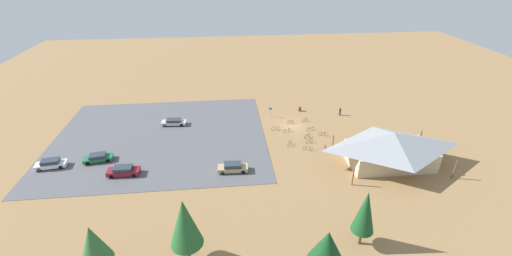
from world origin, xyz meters
TOP-DOWN VIEW (x-y plane):
  - ground at (0.00, 0.00)m, footprint 160.00×160.00m
  - parking_lot_asphalt at (25.10, 1.80)m, footprint 38.27×32.37m
  - bike_pavilion at (-12.79, 14.62)m, footprint 16.12×10.05m
  - trash_bin at (-2.99, -6.73)m, footprint 0.60×0.60m
  - lot_sign at (3.70, -4.48)m, footprint 0.56×0.08m
  - pine_far_west at (3.81, 34.77)m, footprint 3.74×3.74m
  - pine_midwest at (17.85, 30.61)m, footprint 3.55×3.55m
  - pine_east at (26.99, 31.50)m, footprint 3.28×3.28m
  - pine_center at (-1.84, 30.32)m, footprint 2.60×2.60m
  - bicycle_purple_mid_cluster at (-3.11, 2.14)m, footprint 1.74×0.56m
  - bicycle_black_near_porch at (0.13, -1.04)m, footprint 1.60×0.56m
  - bicycle_red_yard_left at (-4.91, 4.56)m, footprint 1.70×0.58m
  - bicycle_teal_front_row at (-1.80, 4.79)m, footprint 1.32×1.11m
  - bicycle_silver_trailside at (-0.80, 9.23)m, footprint 1.71×0.50m
  - bicycle_yellow_edge_north at (3.53, 1.36)m, footprint 1.70×0.48m
  - bicycle_blue_back_row at (1.42, 2.29)m, footprint 1.63×0.73m
  - bicycle_green_lone_east at (-3.85, 9.53)m, footprint 0.48×1.66m
  - bicycle_white_lone_west at (1.95, 7.21)m, footprint 1.03×1.46m
  - bicycle_orange_yard_right at (-1.72, 6.73)m, footprint 1.55×0.72m
  - bicycle_purple_edge_south at (-2.93, -1.61)m, footprint 1.37×0.99m
  - car_white_near_entry at (40.79, 10.12)m, footprint 4.74×2.28m
  - car_maroon_front_row at (28.92, 13.32)m, footprint 4.80×1.88m
  - car_silver_aisle_side at (23.12, -2.84)m, footprint 4.91×2.12m
  - car_green_back_corner at (33.97, 8.98)m, footprint 4.68×2.54m
  - car_tan_end_stall at (12.27, 14.17)m, footprint 4.72×1.93m
  - visitor_at_bikes at (-10.85, -3.81)m, footprint 0.40×0.38m

SIDE VIEW (x-z plane):
  - ground at x=0.00m, z-range 0.00..0.00m
  - parking_lot_asphalt at x=25.10m, z-range 0.00..0.05m
  - bicycle_blue_back_row at x=1.42m, z-range -0.03..0.72m
  - bicycle_teal_front_row at x=-1.80m, z-range -0.04..0.74m
  - bicycle_black_near_porch at x=0.13m, z-range -0.06..0.78m
  - bicycle_silver_trailside at x=-0.80m, z-range -0.04..0.76m
  - bicycle_purple_mid_cluster at x=-3.11m, z-range -0.02..0.75m
  - bicycle_purple_edge_south at x=-2.93m, z-range -0.03..0.76m
  - bicycle_orange_yard_right at x=-1.72m, z-range -0.04..0.77m
  - bicycle_yellow_edge_north at x=3.53m, z-range -0.05..0.78m
  - bicycle_green_lone_east at x=-3.85m, z-range -0.04..0.80m
  - bicycle_white_lone_west at x=1.95m, z-range -0.04..0.81m
  - bicycle_red_yard_left at x=-4.91m, z-range -0.04..0.83m
  - trash_bin at x=-2.99m, z-range 0.00..0.90m
  - car_silver_aisle_side at x=23.12m, z-range 0.06..1.31m
  - car_green_back_corner at x=33.97m, z-range 0.06..1.33m
  - car_white_near_entry at x=40.79m, z-range 0.04..1.46m
  - car_tan_end_stall at x=12.27m, z-range 0.04..1.48m
  - car_maroon_front_row at x=28.92m, z-range 0.05..1.49m
  - visitor_at_bikes at x=-10.85m, z-range 0.05..1.81m
  - lot_sign at x=3.70m, z-range 0.31..2.51m
  - bike_pavilion at x=-12.79m, z-range 0.42..6.07m
  - pine_east at x=26.99m, z-range 1.00..7.61m
  - pine_far_west at x=3.81m, z-range 1.38..8.18m
  - pine_center at x=-1.84m, z-range 1.04..8.60m
  - pine_midwest at x=17.85m, z-range 1.26..9.62m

